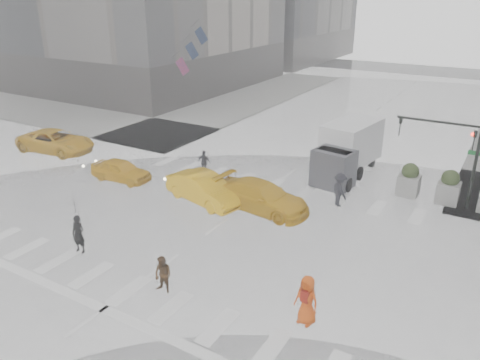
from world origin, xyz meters
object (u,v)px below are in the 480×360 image
Objects in this scene: taxi_mid at (204,189)px; box_truck at (347,149)px; pedestrian_brown at (163,275)px; pedestrian_orange at (307,300)px; traffic_signal_pole at (456,148)px; taxi_front at (121,170)px.

box_truck reaches higher than taxi_mid.
pedestrian_orange reaches higher than pedestrian_brown.
pedestrian_brown is at bearing -88.42° from box_truck.
box_truck is at bearing 82.10° from pedestrian_brown.
traffic_signal_pole is 0.96× the size of taxi_mid.
traffic_signal_pole is 0.76× the size of box_truck.
pedestrian_brown is 8.09m from taxi_mid.
box_truck reaches higher than taxi_front.
pedestrian_orange reaches higher than taxi_mid.
traffic_signal_pole is at bearing 58.75° from pedestrian_brown.
traffic_signal_pole is 1.20× the size of taxi_front.
traffic_signal_pole is at bearing 89.14° from pedestrian_orange.
traffic_signal_pole is 12.78m from pedestrian_orange.
pedestrian_brown is 0.25× the size of box_truck.
pedestrian_orange is 0.48× the size of taxi_front.
taxi_front is (-17.11, -6.01, -2.58)m from traffic_signal_pole.
box_truck is at bearing -59.35° from taxi_front.
box_truck is at bearing -19.85° from taxi_mid.
box_truck is (5.11, 7.55, 0.92)m from taxi_mid.
pedestrian_brown is 5.35m from pedestrian_orange.
traffic_signal_pole reaches higher than pedestrian_brown.
taxi_mid is (5.99, 0.00, 0.13)m from taxi_front.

